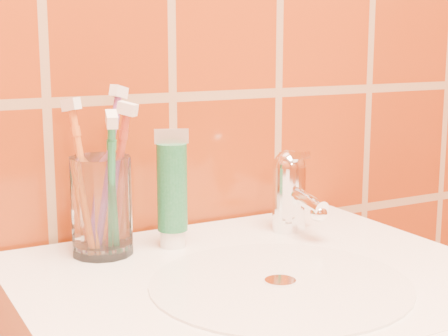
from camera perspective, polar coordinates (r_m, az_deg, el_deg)
glass_tumbler at (r=0.90m, az=-10.16°, el=-3.12°), size 0.09×0.09×0.13m
toothpaste_tube at (r=0.91m, az=-4.33°, el=-2.04°), size 0.04×0.04×0.16m
faucet at (r=0.99m, az=5.58°, el=-1.68°), size 0.05×0.11×0.12m
toothbrush_0 at (r=0.89m, az=-11.55°, el=-0.87°), size 0.08×0.10×0.21m
toothbrush_1 at (r=0.91m, az=-9.64°, el=-0.13°), size 0.13×0.11×0.23m
toothbrush_2 at (r=0.89m, az=-8.89°, el=-0.97°), size 0.09×0.10×0.21m
toothbrush_3 at (r=0.86m, az=-9.34°, el=-1.61°), size 0.07×0.15×0.21m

